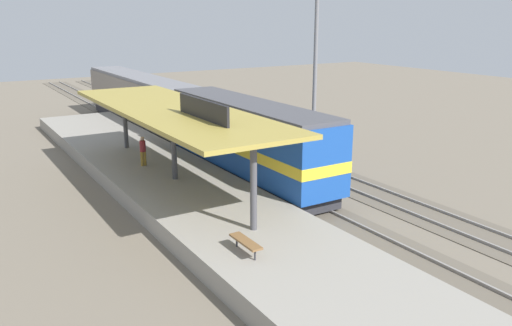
% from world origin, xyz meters
% --- Properties ---
extents(ground_plane, '(120.00, 120.00, 0.00)m').
position_xyz_m(ground_plane, '(2.00, 0.00, 0.00)').
color(ground_plane, '#706656').
extents(track_near, '(3.20, 110.00, 0.16)m').
position_xyz_m(track_near, '(0.00, 0.00, 0.03)').
color(track_near, '#5F5649').
rests_on(track_near, ground).
extents(track_far, '(3.20, 110.00, 0.16)m').
position_xyz_m(track_far, '(4.60, 0.00, 0.03)').
color(track_far, '#5F5649').
rests_on(track_far, ground).
extents(platform, '(6.00, 44.00, 0.90)m').
position_xyz_m(platform, '(-4.60, 0.00, 0.45)').
color(platform, gray).
rests_on(platform, ground).
extents(station_canopy, '(5.20, 18.00, 4.70)m').
position_xyz_m(station_canopy, '(-4.60, -0.09, 4.53)').
color(station_canopy, '#47474C').
rests_on(station_canopy, platform).
extents(platform_bench, '(0.44, 1.70, 0.50)m').
position_xyz_m(platform_bench, '(-6.00, -9.75, 1.34)').
color(platform_bench, '#333338').
rests_on(platform_bench, platform).
extents(locomotive, '(2.93, 14.43, 4.44)m').
position_xyz_m(locomotive, '(0.00, 0.25, 2.41)').
color(locomotive, '#28282D').
rests_on(locomotive, track_near).
extents(passenger_carriage_single, '(2.90, 20.00, 4.24)m').
position_xyz_m(passenger_carriage_single, '(0.00, 18.25, 2.31)').
color(passenger_carriage_single, '#28282D').
rests_on(passenger_carriage_single, track_near).
extents(light_mast, '(1.10, 1.10, 11.70)m').
position_xyz_m(light_mast, '(7.80, 4.18, 8.40)').
color(light_mast, slate).
rests_on(light_mast, ground).
extents(person_waiting, '(0.34, 0.34, 1.71)m').
position_xyz_m(person_waiting, '(-5.14, 3.30, 1.85)').
color(person_waiting, olive).
rests_on(person_waiting, platform).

